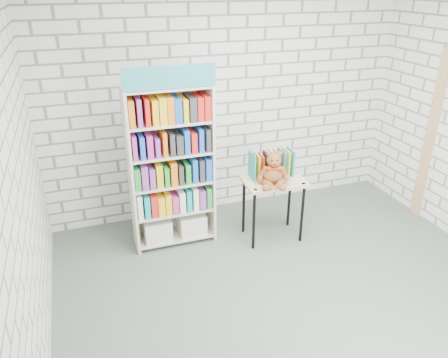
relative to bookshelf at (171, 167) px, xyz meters
name	(u,v)px	position (x,y,z in m)	size (l,w,h in m)	color
ground	(297,295)	(0.89, -1.36, -0.93)	(4.50, 4.50, 0.00)	#4F5D4F
room_shell	(313,118)	(0.89, -1.36, 0.85)	(4.52, 4.02, 2.81)	silver
bookshelf	(171,167)	(0.00, 0.00, 0.00)	(0.91, 0.35, 2.05)	beige
display_table	(274,188)	(1.10, -0.30, -0.30)	(0.71, 0.52, 0.74)	tan
table_books	(271,164)	(1.11, -0.19, -0.05)	(0.49, 0.24, 0.28)	teal
teddy_bear	(274,172)	(1.04, -0.40, -0.04)	(0.35, 0.34, 0.38)	brown
door_trim	(430,137)	(3.11, -0.41, 0.12)	(0.05, 0.12, 2.10)	tan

